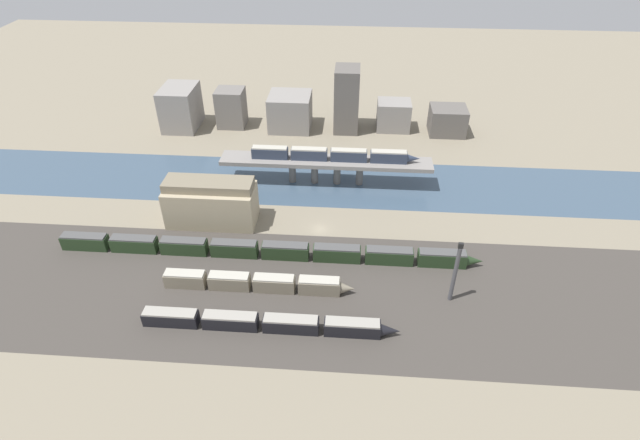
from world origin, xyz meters
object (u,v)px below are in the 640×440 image
Objects in this scene: train_yard_mid at (257,283)px; warehouse_building at (211,202)px; signal_tower at (455,273)px; train_on_bridge at (333,155)px; train_yard_near at (268,323)px; train_yard_far at (265,250)px.

warehouse_building is at bearing 122.85° from train_yard_mid.
signal_tower reaches higher than train_yard_mid.
train_on_bridge is at bearing 35.50° from warehouse_building.
train_yard_near is at bearing -163.56° from signal_tower.
signal_tower is at bearing -59.00° from train_on_bridge.
signal_tower reaches higher than train_yard_near.
signal_tower is (59.32, -25.25, 1.80)m from warehouse_building.
train_yard_mid is at bearing -107.27° from train_on_bridge.
train_yard_far reaches higher than train_yard_mid.
train_yard_far is at bearing 164.86° from signal_tower.
train_yard_mid is at bearing 179.86° from signal_tower.
train_yard_mid is at bearing -90.36° from train_yard_far.
train_yard_mid is 0.42× the size of train_yard_far.
train_yard_near is at bearing -79.43° from train_yard_far.
signal_tower is (38.71, 11.43, 6.14)m from train_yard_near.
train_on_bridge is 0.47× the size of train_yard_far.
signal_tower is (43.08, -0.11, 5.93)m from train_yard_mid.
warehouse_building reaches higher than train_yard_far.
train_on_bridge is 50.00m from train_yard_mid.
train_yard_mid reaches higher than train_yard_near.
warehouse_building is (-20.61, 36.67, 4.34)m from train_yard_near.
train_yard_far is 4.43× the size of warehouse_building.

